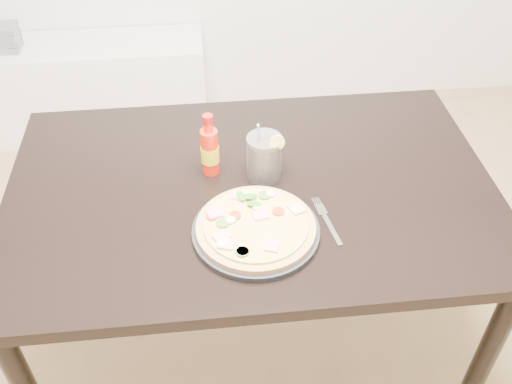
{
  "coord_description": "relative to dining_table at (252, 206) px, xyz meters",
  "views": [
    {
      "loc": [
        -0.11,
        -0.6,
        1.82
      ],
      "look_at": [
        0.01,
        0.51,
        0.83
      ],
      "focal_mm": 40.0,
      "sensor_mm": 36.0,
      "label": 1
    }
  ],
  "objects": [
    {
      "name": "cola_cup",
      "position": [
        0.04,
        0.04,
        0.15
      ],
      "size": [
        0.11,
        0.1,
        0.19
      ],
      "rotation": [
        0.0,
        0.0,
        0.01
      ],
      "color": "black",
      "rests_on": "dining_table"
    },
    {
      "name": "hot_sauce_bottle",
      "position": [
        -0.11,
        0.07,
        0.16
      ],
      "size": [
        0.06,
        0.06,
        0.2
      ],
      "rotation": [
        0.0,
        0.0,
        0.3
      ],
      "color": "red",
      "rests_on": "dining_table"
    },
    {
      "name": "pizza",
      "position": [
        -0.01,
        -0.19,
        0.11
      ],
      "size": [
        0.31,
        0.31,
        0.03
      ],
      "color": "tan",
      "rests_on": "plate"
    },
    {
      "name": "cd_stack",
      "position": [
        -1.06,
        1.42,
        -0.1
      ],
      "size": [
        0.14,
        0.12,
        0.13
      ],
      "color": "slate",
      "rests_on": "media_console"
    },
    {
      "name": "fork",
      "position": [
        0.18,
        -0.16,
        0.09
      ],
      "size": [
        0.05,
        0.19,
        0.0
      ],
      "rotation": [
        0.0,
        0.0,
        0.17
      ],
      "color": "silver",
      "rests_on": "dining_table"
    },
    {
      "name": "media_console",
      "position": [
        -0.81,
        1.44,
        -0.42
      ],
      "size": [
        1.4,
        0.34,
        0.5
      ],
      "primitive_type": "cube",
      "color": "white",
      "rests_on": "ground"
    },
    {
      "name": "plate",
      "position": [
        -0.01,
        -0.19,
        0.09
      ],
      "size": [
        0.33,
        0.33,
        0.02
      ],
      "primitive_type": "cylinder",
      "color": "black",
      "rests_on": "dining_table"
    },
    {
      "name": "dining_table",
      "position": [
        0.0,
        0.0,
        0.0
      ],
      "size": [
        1.4,
        0.9,
        0.75
      ],
      "color": "black",
      "rests_on": "ground"
    }
  ]
}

